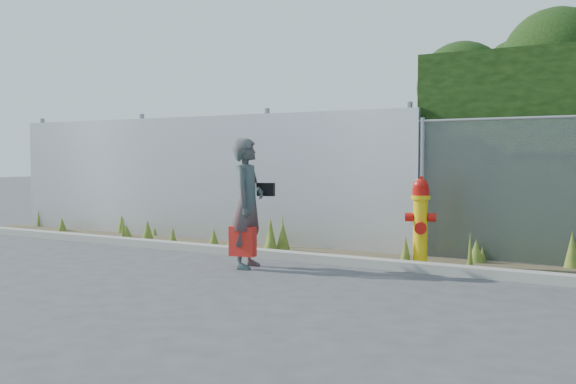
# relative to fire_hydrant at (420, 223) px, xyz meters

# --- Properties ---
(ground) EXTENTS (80.00, 80.00, 0.00)m
(ground) POSITION_rel_fire_hydrant_xyz_m (-1.29, -2.19, -0.59)
(ground) COLOR #3D3C3F
(ground) RESTS_ON ground
(curb) EXTENTS (16.00, 0.22, 0.12)m
(curb) POSITION_rel_fire_hydrant_xyz_m (-1.29, -0.39, -0.53)
(curb) COLOR gray
(curb) RESTS_ON ground
(weed_strip) EXTENTS (16.00, 1.30, 0.54)m
(weed_strip) POSITION_rel_fire_hydrant_xyz_m (-2.03, 0.28, -0.47)
(weed_strip) COLOR #423825
(weed_strip) RESTS_ON ground
(corrugated_fence) EXTENTS (8.50, 0.21, 2.30)m
(corrugated_fence) POSITION_rel_fire_hydrant_xyz_m (-4.54, 0.82, 0.51)
(corrugated_fence) COLOR #B8BAC0
(corrugated_fence) RESTS_ON ground
(fire_hydrant) EXTENTS (0.41, 0.36, 1.22)m
(fire_hydrant) POSITION_rel_fire_hydrant_xyz_m (0.00, 0.00, 0.00)
(fire_hydrant) COLOR #E0B70B
(fire_hydrant) RESTS_ON ground
(woman) EXTENTS (0.54, 0.70, 1.72)m
(woman) POSITION_rel_fire_hydrant_xyz_m (-1.96, -1.22, 0.27)
(woman) COLOR #106660
(woman) RESTS_ON ground
(red_tote_bag) EXTENTS (0.35, 0.13, 0.46)m
(red_tote_bag) POSITION_rel_fire_hydrant_xyz_m (-1.95, -1.37, -0.22)
(red_tote_bag) COLOR #B52E0A
(black_shoulder_bag) EXTENTS (0.24, 0.10, 0.18)m
(black_shoulder_bag) POSITION_rel_fire_hydrant_xyz_m (-1.83, -0.97, 0.45)
(black_shoulder_bag) COLOR black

